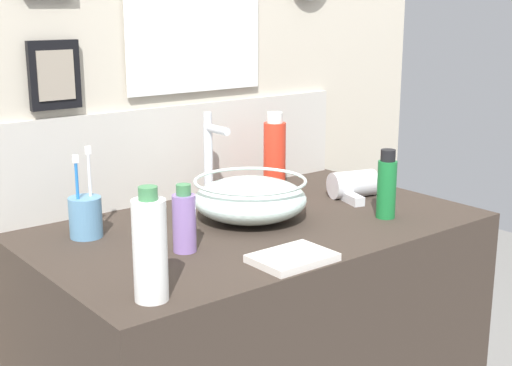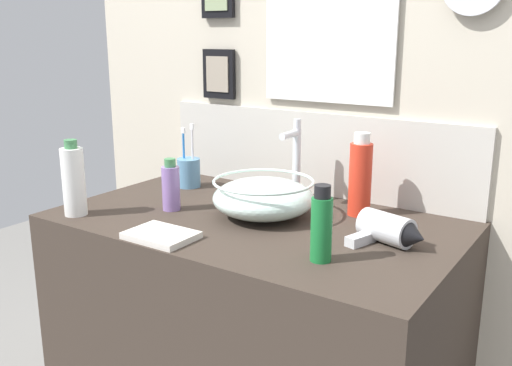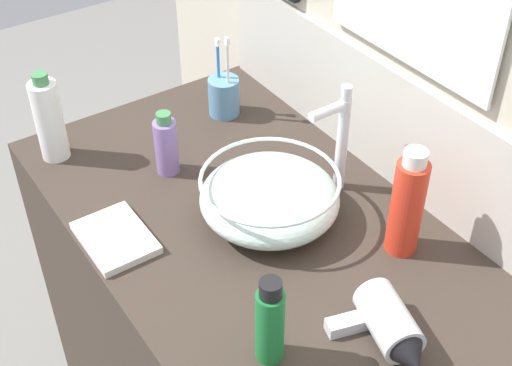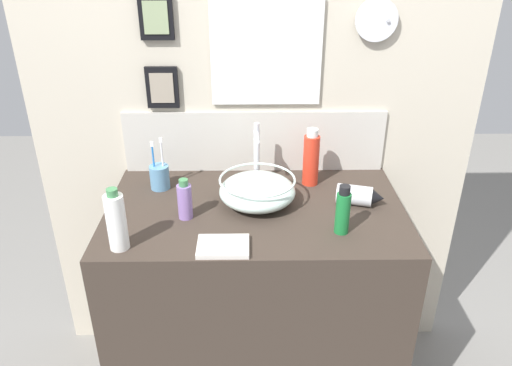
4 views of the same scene
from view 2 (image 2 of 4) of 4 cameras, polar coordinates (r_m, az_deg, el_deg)
The scene contains 10 objects.
back_panel at distance 1.77m, azimuth 6.36°, elevation 9.77°, with size 1.79×0.10×2.51m.
glass_bowl_sink at distance 1.55m, azimuth 0.75°, elevation -1.43°, with size 0.28×0.28×0.10m.
faucet at distance 1.67m, azimuth 3.95°, elevation 2.68°, with size 0.02×0.10×0.25m.
hair_drier at distance 1.38m, azimuth 13.24°, elevation -4.63°, with size 0.18×0.14×0.07m.
toothbrush_cup at distance 1.87m, azimuth -6.73°, elevation 1.10°, with size 0.07×0.07×0.21m.
lotion_bottle at distance 1.25m, azimuth 6.56°, elevation -4.27°, with size 0.05×0.05×0.17m.
shampoo_bottle at distance 1.62m, azimuth -8.51°, elevation -0.37°, with size 0.05×0.05×0.15m.
spray_bottle at distance 1.63m, azimuth -17.77°, elevation 0.24°, with size 0.06×0.06×0.21m.
soap_dispenser at distance 1.57m, azimuth 10.38°, elevation 0.60°, with size 0.06×0.06×0.23m.
hand_towel at distance 1.41m, azimuth -9.46°, elevation -5.18°, with size 0.16×0.12×0.02m, color silver.
Camera 2 is at (0.82, -1.22, 1.41)m, focal length 40.00 mm.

